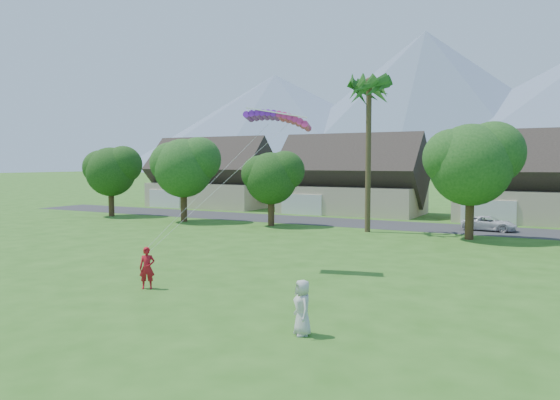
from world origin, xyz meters
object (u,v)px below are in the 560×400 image
Objects in this scene: watcher at (302,307)px; parafoil_kite at (278,116)px; kite_flyer at (147,268)px; parked_car at (489,223)px.

watcher is 0.51× the size of parafoil_kite.
kite_flyer is 1.02× the size of watcher.
parafoil_kite is at bearing 164.69° from parked_car.
parafoil_kite is (-6.01, 9.31, 7.14)m from watcher.
watcher is at bearing -50.64° from kite_flyer.
kite_flyer is 10.26m from parafoil_kite.
parafoil_kite reaches higher than watcher.
parafoil_kite reaches higher than parked_car.
parafoil_kite is (3.01, 6.74, 7.12)m from kite_flyer.
parafoil_kite reaches higher than kite_flyer.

